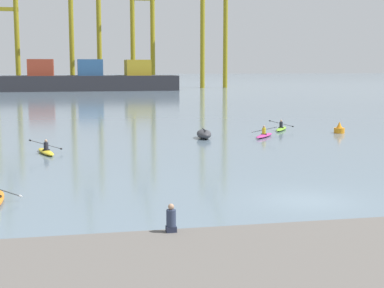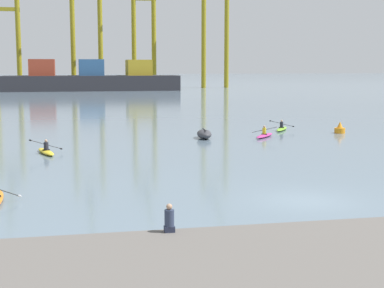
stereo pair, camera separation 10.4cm
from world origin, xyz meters
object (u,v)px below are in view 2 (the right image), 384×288
gantry_crane_east_mid (144,19)px  gantry_crane_east (216,13)px  channel_buoy (340,129)px  seated_onlooker (169,219)px  container_barge (91,79)px  kayak_magenta (265,135)px  kayak_yellow (46,151)px  gantry_crane_west_mid (86,14)px  kayak_lime (282,128)px  gantry_crane_west (6,23)px  capsized_dinghy (204,134)px

gantry_crane_east_mid → gantry_crane_east: (18.24, -3.99, 1.46)m
gantry_crane_east → channel_buoy: 105.84m
channel_buoy → seated_onlooker: bearing=-124.5°
seated_onlooker → container_barge: bearing=89.2°
channel_buoy → seated_onlooker: (-19.45, -28.26, 0.61)m
kayak_magenta → kayak_yellow: (-16.85, -5.54, -0.00)m
gantry_crane_west_mid → container_barge: bearing=-87.2°
kayak_magenta → seated_onlooker: 29.51m
kayak_lime → kayak_magenta: bearing=-125.1°
kayak_yellow → seated_onlooker: 21.81m
gantry_crane_west_mid → gantry_crane_west: bearing=-178.6°
capsized_dinghy → channel_buoy: (12.14, 1.22, 0.01)m
kayak_lime → channel_buoy: bearing=-36.2°
kayak_yellow → gantry_crane_east: bearing=70.6°
container_barge → gantry_crane_east_mid: size_ratio=1.17×
channel_buoy → capsized_dinghy: bearing=-174.3°
gantry_crane_east_mid → kayak_yellow: 117.22m
gantry_crane_west → gantry_crane_east_mid: (33.98, 3.94, 1.87)m
gantry_crane_west → gantry_crane_west_mid: bearing=1.4°
capsized_dinghy → kayak_magenta: 4.94m
gantry_crane_west_mid → gantry_crane_east: gantry_crane_east is taller
gantry_crane_east_mid → capsized_dinghy: size_ratio=12.86×
gantry_crane_west → seated_onlooker: size_ratio=37.08×
gantry_crane_east_mid → kayak_lime: gantry_crane_east_mid is taller
gantry_crane_east_mid → gantry_crane_east: gantry_crane_east is taller
kayak_magenta → kayak_yellow: 17.74m
gantry_crane_west_mid → channel_buoy: size_ratio=38.74×
kayak_magenta → kayak_yellow: size_ratio=0.89×
gantry_crane_east → channel_buoy: bearing=-98.2°
gantry_crane_east_mid → capsized_dinghy: gantry_crane_east_mid is taller
seated_onlooker → kayak_magenta: bearing=65.5°
gantry_crane_west_mid → gantry_crane_east_mid: 15.25m
gantry_crane_east_mid → channel_buoy: gantry_crane_east_mid is taller
gantry_crane_west → kayak_yellow: gantry_crane_west is taller
capsized_dinghy → container_barge: bearing=93.4°
capsized_dinghy → gantry_crane_west_mid: bearing=93.4°
container_barge → kayak_lime: size_ratio=12.60×
gantry_crane_west → gantry_crane_west_mid: size_ratio=0.86×
gantry_crane_east → kayak_lime: size_ratio=12.53×
gantry_crane_west_mid → gantry_crane_east_mid: bearing=13.2°
container_barge → kayak_lime: 90.48m
gantry_crane_east → kayak_yellow: gantry_crane_east is taller
capsized_dinghy → kayak_lime: (8.03, 4.22, -0.18)m
gantry_crane_east_mid → kayak_yellow: gantry_crane_east_mid is taller
gantry_crane_east → kayak_yellow: bearing=-109.4°
capsized_dinghy → kayak_yellow: (-11.92, -5.74, -0.18)m
gantry_crane_west_mid → capsized_dinghy: gantry_crane_west_mid is taller
kayak_magenta → capsized_dinghy: bearing=177.7°
kayak_yellow → seated_onlooker: bearing=-77.8°
container_barge → gantry_crane_west_mid: 19.54m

